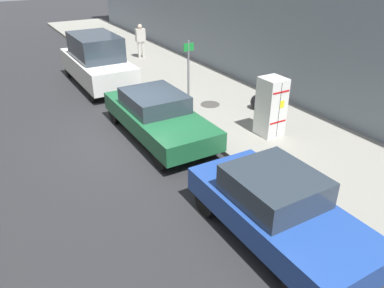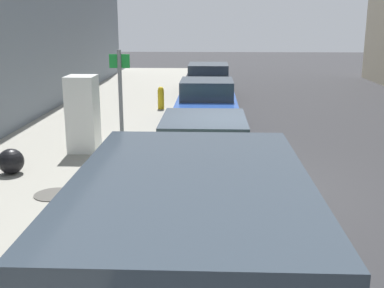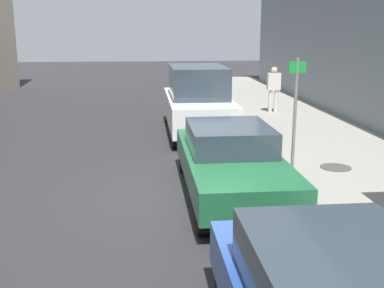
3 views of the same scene
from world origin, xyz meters
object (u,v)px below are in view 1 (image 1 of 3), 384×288
pedestrian_walking_far (141,38)px  street_sign_post (188,75)px  parked_hatchback_blue (277,208)px  parked_van_white (97,61)px  parked_sedan_green (157,115)px  discarded_refrigerator (271,107)px  trash_bag (258,102)px

pedestrian_walking_far → street_sign_post: bearing=-55.6°
parked_hatchback_blue → parked_van_white: bearing=-90.0°
street_sign_post → pedestrian_walking_far: 8.16m
parked_hatchback_blue → parked_sedan_green: bearing=-90.0°
parked_hatchback_blue → discarded_refrigerator: bearing=-129.0°
discarded_refrigerator → street_sign_post: (1.39, -2.51, 0.53)m
street_sign_post → parked_sedan_green: bearing=24.0°
trash_bag → pedestrian_walking_far: (0.71, -8.68, 0.73)m
discarded_refrigerator → pedestrian_walking_far: (-0.32, -10.48, 0.10)m
pedestrian_walking_far → parked_hatchback_blue: (3.19, 14.03, -0.41)m
parked_van_white → parked_sedan_green: parked_van_white is taller
discarded_refrigerator → parked_van_white: parked_van_white is taller
trash_bag → parked_hatchback_blue: (3.90, 5.35, 0.32)m
discarded_refrigerator → street_sign_post: street_sign_post is taller
discarded_refrigerator → pedestrian_walking_far: bearing=-91.8°
discarded_refrigerator → parked_hatchback_blue: size_ratio=0.44×
pedestrian_walking_far → parked_van_white: bearing=-92.5°
pedestrian_walking_far → parked_van_white: 4.22m
parked_sedan_green → parked_hatchback_blue: bearing=90.0°
trash_bag → parked_hatchback_blue: bearing=53.9°
parked_sedan_green → parked_hatchback_blue: 5.40m
discarded_refrigerator → trash_bag: 2.17m
trash_bag → parked_van_white: parked_van_white is taller
parked_sedan_green → parked_van_white: bearing=-90.0°
trash_bag → parked_sedan_green: bearing=-0.7°
street_sign_post → trash_bag: bearing=163.6°
parked_van_white → street_sign_post: bearing=105.9°
trash_bag → pedestrian_walking_far: 8.74m
parked_hatchback_blue → street_sign_post: bearing=-103.7°
street_sign_post → pedestrian_walking_far: street_sign_post is taller
discarded_refrigerator → trash_bag: (-1.03, -1.80, -0.63)m
street_sign_post → parked_hatchback_blue: (1.48, 6.06, -0.84)m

